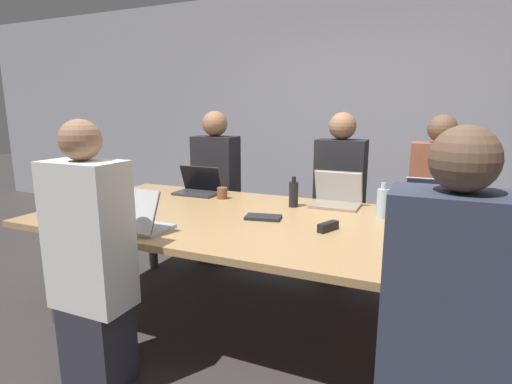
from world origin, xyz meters
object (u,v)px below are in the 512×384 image
Objects in this scene: bottle_near_left at (112,202)px; person_near_right at (444,350)px; bottle_far_center at (294,194)px; cup_far_right at (390,209)px; cup_far_left at (222,193)px; laptop_far_right at (429,205)px; person_far_right at (435,211)px; laptop_far_center at (337,196)px; laptop_far_left at (199,186)px; person_far_left at (216,190)px; bottle_far_right at (383,203)px; person_near_left at (91,263)px; stapler at (328,227)px; laptop_near_right at (469,260)px; person_far_center at (339,200)px; laptop_near_left at (136,219)px.

person_near_right is (1.92, -0.58, -0.19)m from bottle_near_left.
bottle_far_center is 0.67m from cup_far_right.
cup_far_left is 0.29× the size of laptop_far_right.
person_far_right is at bearing -89.19° from person_near_right.
laptop_far_center is at bearing 161.21° from cup_far_right.
laptop_far_left is 4.03× the size of cup_far_left.
bottle_far_right is (1.56, -0.58, 0.15)m from person_far_left.
laptop_far_left is (-0.22, 1.39, 0.14)m from person_near_left.
laptop_far_right is at bearing 6.96° from bottle_far_center.
person_near_left reaches higher than laptop_far_right.
person_far_left is at bearing 166.34° from stapler.
person_far_right is (0.67, 0.40, -0.14)m from laptop_far_center.
person_near_left reaches higher than laptop_far_center.
laptop_far_right is (1.84, -0.42, 0.12)m from person_far_left.
bottle_near_left is 0.91m from laptop_far_left.
person_near_right is (0.03, -1.93, -0.01)m from person_far_right.
bottle_far_center is 0.91m from laptop_far_right.
laptop_near_right reaches higher than cup_far_right.
stapler is (0.97, -0.50, -0.02)m from cup_far_left.
person_near_right is at bearing -75.08° from bottle_far_right.
person_far_center reaches higher than laptop_far_center.
laptop_near_left is 1.00× the size of laptop_far_center.
person_far_left is at bearing 123.87° from cup_far_left.
laptop_far_left is 1.18× the size of laptop_far_right.
person_near_left reaches higher than cup_far_right.
laptop_near_right is at bearing -34.77° from person_far_left.
stapler is (-0.70, 0.38, -0.04)m from laptop_near_right.
person_far_left is at bearing 167.17° from laptop_far_right.
person_near_right is at bearing -32.10° from stapler.
bottle_far_right is (-0.32, -0.61, 0.17)m from person_far_right.
bottle_near_left is at bearing -113.02° from cup_far_left.
person_far_center reaches higher than cup_far_right.
laptop_far_center reaches higher than laptop_far_left.
laptop_near_left is 1.12× the size of laptop_far_right.
person_near_left is 6.32× the size of bottle_far_center.
person_far_center is at bearing 2.90° from person_far_left.
person_far_left is at bearing 162.87° from laptop_far_center.
laptop_near_right is 0.80m from stapler.
bottle_far_center is at bearing -173.04° from laptop_far_right.
laptop_far_left is (-0.22, 1.04, -0.01)m from laptop_near_left.
bottle_near_left is 0.19× the size of person_far_left.
laptop_far_left is 1.15m from laptop_far_center.
laptop_near_left is 1.07m from laptop_far_left.
cup_far_right is 0.40× the size of bottle_far_right.
person_far_right is at bearing 35.52° from bottle_near_left.
person_far_left reaches higher than bottle_far_right.
person_far_right is (0.04, 0.45, -0.14)m from laptop_far_right.
person_far_center is 4.61× the size of laptop_far_right.
laptop_near_left is at bearing -145.39° from bottle_far_right.
person_near_right reaches higher than stapler.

